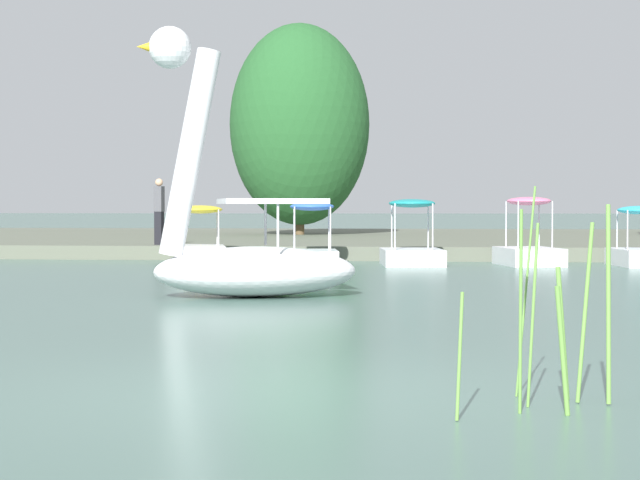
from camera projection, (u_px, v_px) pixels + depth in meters
name	position (u px, v px, depth m)	size (l,w,h in m)	color
ground_plane	(281.00, 393.00, 8.96)	(432.78, 432.78, 0.00)	#47665B
shore_bank_far	(420.00, 240.00, 42.21)	(111.61, 24.21, 0.37)	#5B6051
swan_boat	(245.00, 244.00, 18.41)	(3.52, 2.51, 4.13)	white
pedal_boat_cyan	(640.00, 248.00, 27.97)	(1.41, 2.24, 1.40)	white
pedal_boat_pink	(529.00, 245.00, 28.23)	(1.67, 2.34, 1.62)	white
pedal_boat_teal	(412.00, 247.00, 28.28)	(1.67, 2.33, 1.56)	white
pedal_boat_blue	(312.00, 246.00, 28.64)	(1.49, 2.14, 1.49)	white
pedal_boat_yellow	(200.00, 246.00, 29.18)	(1.64, 2.34, 1.42)	white
tree_willow_near_path	(300.00, 124.00, 43.12)	(6.84, 6.77, 7.61)	brown
person_on_path	(159.00, 211.00, 31.80)	(0.25, 0.27, 1.76)	black
reed_clump_foreground	(633.00, 312.00, 8.33)	(2.18, 1.08, 1.60)	#669942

